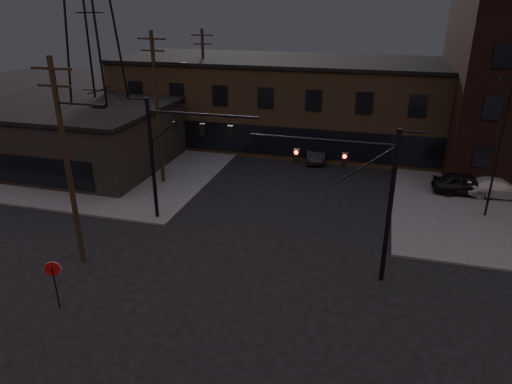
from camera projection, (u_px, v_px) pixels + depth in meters
ground at (235, 311)px, 21.21m from camera, size 140.00×140.00×0.00m
sidewalk_nw at (95, 143)px, 46.18m from camera, size 30.00×30.00×0.15m
building_row at (322, 105)px, 44.59m from camera, size 40.00×12.00×8.00m
building_left at (72, 137)px, 39.42m from camera, size 16.00×12.00×5.00m
traffic_signal_near at (367, 189)px, 22.00m from camera, size 7.12×0.24×8.00m
traffic_signal_far at (170, 147)px, 28.06m from camera, size 7.12×0.24×8.00m
stop_sign at (53, 274)px, 20.71m from camera, size 0.72×0.33×2.48m
utility_pole_near at (68, 160)px, 23.06m from camera, size 3.70×0.28×11.00m
utility_pole_mid at (158, 106)px, 33.89m from camera, size 3.70×0.28×11.50m
utility_pole_far at (204, 84)px, 44.96m from camera, size 2.20×0.28×11.00m
transmission_tower at (89, 13)px, 36.86m from camera, size 7.00×7.00×25.00m
lot_light_a at (501, 137)px, 28.34m from camera, size 1.50×0.28×9.14m
parked_car_lot_a at (465, 184)px, 33.48m from camera, size 4.70×2.14×1.57m
parked_car_lot_b at (498, 188)px, 33.07m from camera, size 4.82×2.23×1.36m
car_crossing at (315, 152)px, 41.21m from camera, size 2.37×4.83×1.52m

